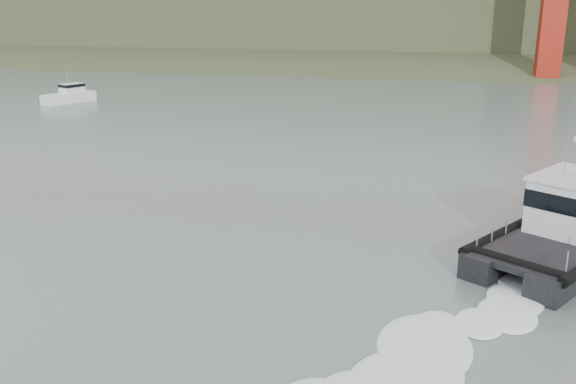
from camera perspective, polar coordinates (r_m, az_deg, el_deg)
name	(u,v)px	position (r m, az deg, el deg)	size (l,w,h in m)	color
ground	(287,347)	(20.32, -0.05, -13.65)	(400.00, 400.00, 0.00)	#52625E
headlands	(423,17)	(142.68, 11.92, 15.01)	(500.00, 105.36, 27.12)	#2F3F24
patrol_boat	(571,225)	(29.19, 23.85, -2.71)	(9.01, 11.05, 5.17)	black
motorboat	(70,95)	(71.60, -18.84, 8.14)	(4.00, 5.85, 3.07)	white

